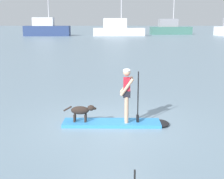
{
  "coord_description": "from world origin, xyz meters",
  "views": [
    {
      "loc": [
        0.13,
        -9.13,
        3.17
      ],
      "look_at": [
        0.0,
        1.0,
        0.9
      ],
      "focal_mm": 49.18,
      "sensor_mm": 36.0,
      "label": 1
    }
  ],
  "objects_px": {
    "moored_boat_starboard": "(46,29)",
    "person_paddler": "(127,91)",
    "paddleboard": "(119,123)",
    "moored_boat_port": "(118,29)",
    "moored_boat_outer": "(170,28)",
    "dog": "(82,111)"
  },
  "relations": [
    {
      "from": "dog",
      "to": "moored_boat_starboard",
      "type": "xyz_separation_m",
      "value": [
        -13.93,
        57.92,
        1.06
      ]
    },
    {
      "from": "moored_boat_port",
      "to": "moored_boat_outer",
      "type": "xyz_separation_m",
      "value": [
        12.6,
        6.98,
        0.01
      ]
    },
    {
      "from": "moored_boat_starboard",
      "to": "moored_boat_port",
      "type": "distance_m",
      "value": 15.37
    },
    {
      "from": "moored_boat_outer",
      "to": "paddleboard",
      "type": "bearing_deg",
      "value": -101.11
    },
    {
      "from": "person_paddler",
      "to": "dog",
      "type": "relative_size",
      "value": 1.62
    },
    {
      "from": "moored_boat_starboard",
      "to": "moored_boat_port",
      "type": "bearing_deg",
      "value": 2.43
    },
    {
      "from": "moored_boat_port",
      "to": "paddleboard",
      "type": "bearing_deg",
      "value": -90.27
    },
    {
      "from": "moored_boat_outer",
      "to": "person_paddler",
      "type": "bearing_deg",
      "value": -100.9
    },
    {
      "from": "paddleboard",
      "to": "moored_boat_port",
      "type": "height_order",
      "value": "moored_boat_port"
    },
    {
      "from": "paddleboard",
      "to": "moored_boat_starboard",
      "type": "distance_m",
      "value": 59.87
    },
    {
      "from": "paddleboard",
      "to": "moored_boat_outer",
      "type": "relative_size",
      "value": 0.27
    },
    {
      "from": "paddleboard",
      "to": "person_paddler",
      "type": "bearing_deg",
      "value": -0.03
    },
    {
      "from": "person_paddler",
      "to": "dog",
      "type": "distance_m",
      "value": 1.54
    },
    {
      "from": "dog",
      "to": "moored_boat_port",
      "type": "xyz_separation_m",
      "value": [
        1.43,
        58.57,
        0.96
      ]
    },
    {
      "from": "paddleboard",
      "to": "dog",
      "type": "distance_m",
      "value": 1.23
    },
    {
      "from": "paddleboard",
      "to": "moored_boat_starboard",
      "type": "relative_size",
      "value": 0.3
    },
    {
      "from": "paddleboard",
      "to": "moored_boat_outer",
      "type": "bearing_deg",
      "value": 78.89
    },
    {
      "from": "person_paddler",
      "to": "dog",
      "type": "xyz_separation_m",
      "value": [
        -1.41,
        0.0,
        -0.62
      ]
    },
    {
      "from": "moored_boat_starboard",
      "to": "person_paddler",
      "type": "bearing_deg",
      "value": -75.17
    },
    {
      "from": "person_paddler",
      "to": "dog",
      "type": "height_order",
      "value": "person_paddler"
    },
    {
      "from": "paddleboard",
      "to": "moored_boat_starboard",
      "type": "bearing_deg",
      "value": 104.6
    },
    {
      "from": "moored_boat_starboard",
      "to": "dog",
      "type": "bearing_deg",
      "value": -76.48
    }
  ]
}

